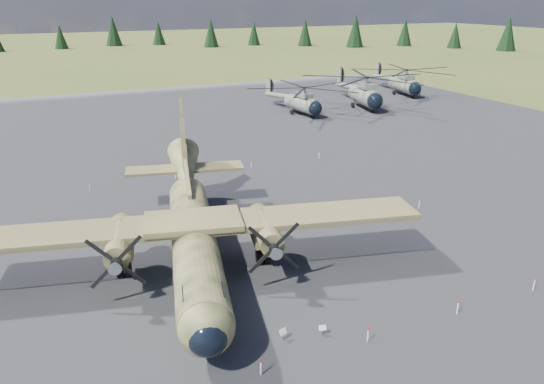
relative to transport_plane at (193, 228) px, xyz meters
name	(u,v)px	position (x,y,z in m)	size (l,w,h in m)	color
ground	(236,244)	(3.58, 1.81, -2.74)	(500.00, 500.00, 0.00)	brown
apron	(194,199)	(3.58, 11.81, -2.74)	(120.00, 120.00, 0.04)	#535357
transport_plane	(193,228)	(0.00, 0.00, 0.00)	(28.73, 25.73, 9.52)	#3E4425
helicopter_near	(302,95)	(28.53, 38.54, 0.26)	(18.39, 20.47, 4.22)	gray
helicopter_mid	(365,86)	(39.58, 38.54, 0.88)	(23.74, 25.16, 5.10)	gray
helicopter_far	(405,77)	(52.71, 45.49, 0.57)	(20.87, 22.71, 4.66)	gray
info_placard_left	(283,333)	(1.72, -9.69, -2.31)	(0.45, 0.30, 0.65)	gray
info_placard_right	(322,329)	(3.75, -10.21, -2.33)	(0.42, 0.25, 0.61)	gray
barrier_fence	(230,240)	(3.12, 1.74, -2.23)	(33.12, 29.62, 0.85)	white
treeline	(216,155)	(4.63, 8.57, 2.03)	(344.75, 343.04, 10.98)	black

